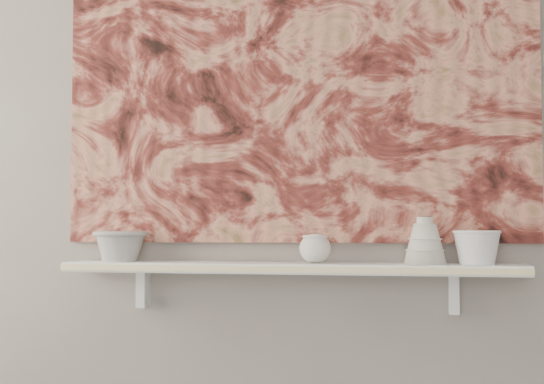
% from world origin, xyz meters
% --- Properties ---
extents(wall_back, '(3.60, 0.00, 3.60)m').
position_xyz_m(wall_back, '(0.00, 1.60, 1.35)').
color(wall_back, gray).
rests_on(wall_back, floor).
extents(shelf, '(1.40, 0.18, 0.03)m').
position_xyz_m(shelf, '(0.00, 1.51, 0.92)').
color(shelf, white).
rests_on(shelf, wall_back).
extents(shelf_stripe, '(1.40, 0.01, 0.02)m').
position_xyz_m(shelf_stripe, '(0.00, 1.41, 0.92)').
color(shelf_stripe, beige).
rests_on(shelf_stripe, shelf).
extents(bracket_left, '(0.03, 0.06, 0.12)m').
position_xyz_m(bracket_left, '(-0.49, 1.57, 0.84)').
color(bracket_left, white).
rests_on(bracket_left, wall_back).
extents(bracket_right, '(0.03, 0.06, 0.12)m').
position_xyz_m(bracket_right, '(0.49, 1.57, 0.84)').
color(bracket_right, white).
rests_on(bracket_right, wall_back).
extents(painting, '(1.50, 0.02, 1.10)m').
position_xyz_m(painting, '(0.00, 1.59, 1.54)').
color(painting, maroon).
rests_on(painting, wall_back).
extents(house_motif, '(0.09, 0.00, 0.08)m').
position_xyz_m(house_motif, '(0.45, 1.57, 1.23)').
color(house_motif, black).
rests_on(house_motif, painting).
extents(bowl_grey, '(0.23, 0.23, 0.10)m').
position_xyz_m(bowl_grey, '(-0.54, 1.51, 0.98)').
color(bowl_grey, gray).
rests_on(bowl_grey, shelf).
extents(cup_cream, '(0.11, 0.11, 0.09)m').
position_xyz_m(cup_cream, '(0.08, 1.51, 0.97)').
color(cup_cream, silver).
rests_on(cup_cream, shelf).
extents(bell_vessel, '(0.17, 0.17, 0.14)m').
position_xyz_m(bell_vessel, '(0.41, 1.51, 1.00)').
color(bell_vessel, beige).
rests_on(bell_vessel, shelf).
extents(bowl_white, '(0.15, 0.15, 0.10)m').
position_xyz_m(bowl_white, '(0.55, 1.51, 0.98)').
color(bowl_white, white).
rests_on(bowl_white, shelf).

